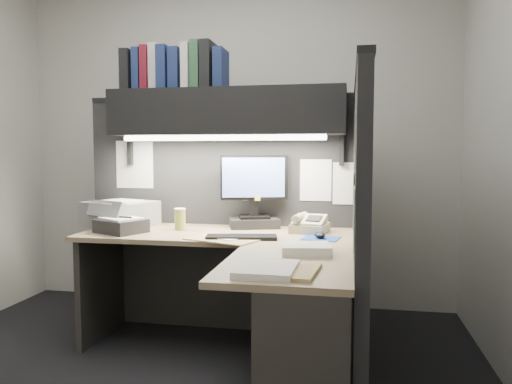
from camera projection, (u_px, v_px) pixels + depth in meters
floor at (172, 382)px, 2.69m from camera, size 3.50×3.50×0.00m
wall_back at (235, 138)px, 4.05m from camera, size 3.50×0.04×2.70m
partition_back at (221, 214)px, 3.53m from camera, size 1.90×0.06×1.60m
partition_right at (359, 236)px, 2.62m from camera, size 0.06×1.50×1.60m
desk at (249, 306)px, 2.58m from camera, size 1.70×1.53×0.73m
overhead_shelf at (227, 112)px, 3.29m from camera, size 1.55×0.34×0.30m
task_light_tube at (222, 138)px, 3.16m from camera, size 1.32×0.04×0.04m
monitor at (254, 199)px, 3.34m from camera, size 0.44×0.29×0.49m
keyboard at (242, 237)px, 2.93m from camera, size 0.43×0.21×0.02m
mousepad at (321, 238)px, 2.94m from camera, size 0.24×0.22×0.00m
mouse at (320, 235)px, 2.93m from camera, size 0.09×0.11×0.04m
telephone at (310, 225)px, 3.17m from camera, size 0.26×0.26×0.09m
coffee_cup at (180, 220)px, 3.26m from camera, size 0.07×0.07×0.13m
printer at (120, 214)px, 3.43m from camera, size 0.53×0.49×0.17m
notebook_stack at (121, 226)px, 3.16m from camera, size 0.35×0.33×0.08m
open_folder at (224, 239)px, 2.91m from camera, size 0.48×0.40×0.01m
paper_stack_a at (306, 249)px, 2.50m from camera, size 0.27×0.24×0.05m
paper_stack_b at (267, 269)px, 2.10m from camera, size 0.25×0.31×0.03m
manila_stack at (289, 271)px, 2.10m from camera, size 0.26×0.32×0.02m
binder_row at (175, 69)px, 3.33m from camera, size 0.69×0.26×0.31m
pinned_papers at (267, 182)px, 3.08m from camera, size 1.76×1.31×0.51m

